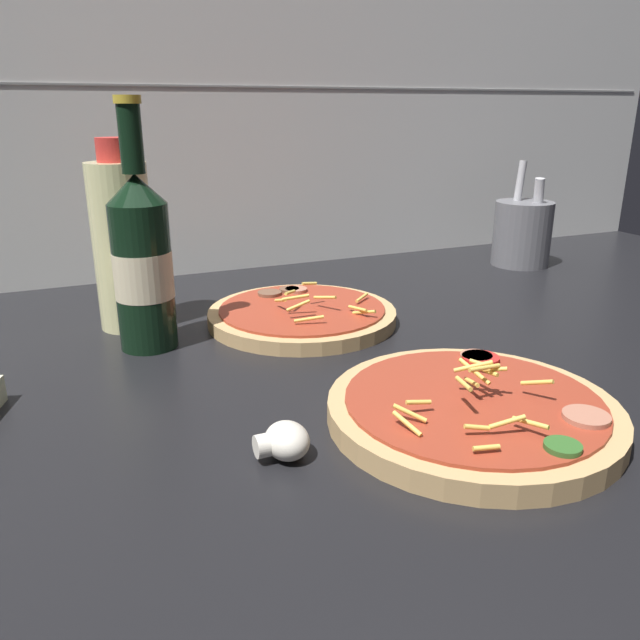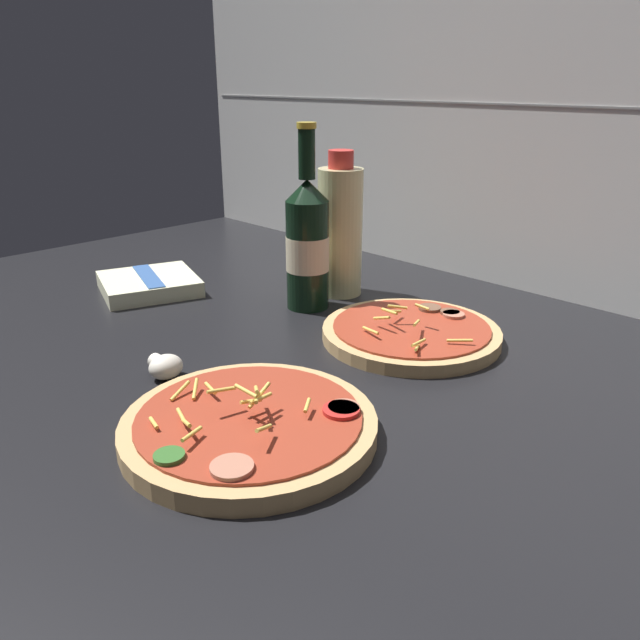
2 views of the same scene
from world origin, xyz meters
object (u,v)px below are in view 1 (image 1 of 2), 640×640
pizza_far (302,315)px  beer_bottle (142,261)px  oil_bottle (123,244)px  utensil_crock (522,232)px  pizza_near (473,410)px  mushroom_left (284,441)px

pizza_far → beer_bottle: size_ratio=0.88×
oil_bottle → utensil_crock: oil_bottle is taller
beer_bottle → utensil_crock: bearing=12.5°
pizza_near → beer_bottle: bearing=127.6°
oil_bottle → mushroom_left: bearing=-79.4°
beer_bottle → oil_bottle: size_ratio=1.19×
pizza_near → oil_bottle: bearing=122.3°
pizza_near → mushroom_left: bearing=176.7°
pizza_near → utensil_crock: size_ratio=1.43×
utensil_crock → beer_bottle: bearing=-167.5°
pizza_near → utensil_crock: bearing=46.1°
pizza_far → beer_bottle: beer_bottle is taller
beer_bottle → mushroom_left: (5.53, -27.20, -8.16)cm
beer_bottle → oil_bottle: bearing=97.4°
pizza_near → mushroom_left: size_ratio=5.84×
pizza_near → utensil_crock: (40.22, 41.84, 4.32)cm
mushroom_left → beer_bottle: bearing=101.5°
oil_bottle → pizza_near: bearing=-57.7°
pizza_far → beer_bottle: (-18.13, -0.86, 8.58)cm
oil_bottle → beer_bottle: bearing=-82.6°
pizza_near → oil_bottle: (-22.64, 35.85, 8.84)cm
pizza_far → mushroom_left: bearing=-114.2°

